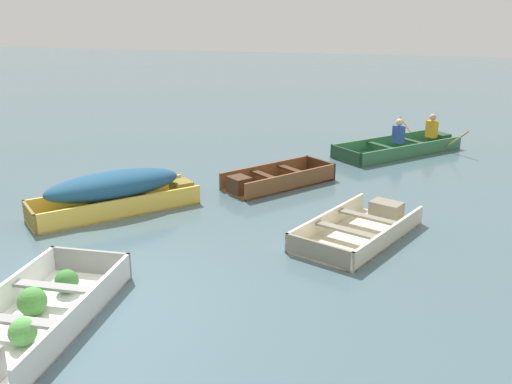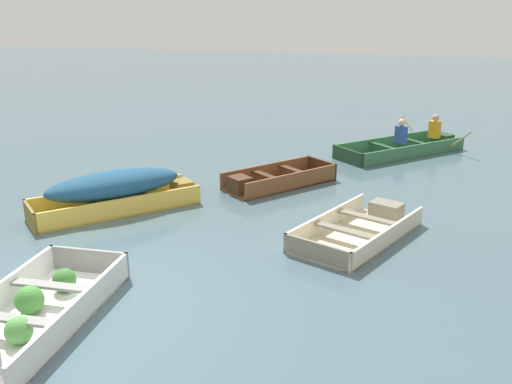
{
  "view_description": "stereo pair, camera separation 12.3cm",
  "coord_description": "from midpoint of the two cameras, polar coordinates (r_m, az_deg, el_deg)",
  "views": [
    {
      "loc": [
        3.79,
        -5.71,
        3.65
      ],
      "look_at": [
        1.1,
        3.95,
        0.35
      ],
      "focal_mm": 40.0,
      "sensor_mm": 36.0,
      "label": 1
    },
    {
      "loc": [
        3.9,
        -5.68,
        3.65
      ],
      "look_at": [
        1.1,
        3.95,
        0.35
      ],
      "focal_mm": 40.0,
      "sensor_mm": 36.0,
      "label": 2
    }
  ],
  "objects": [
    {
      "name": "dinghy_white_foreground",
      "position": [
        7.39,
        -21.8,
        -11.47
      ],
      "size": [
        1.37,
        2.79,
        0.39
      ],
      "color": "white",
      "rests_on": "ground"
    },
    {
      "name": "skiff_yellow_mid_moored",
      "position": [
        10.8,
        -14.2,
        0.29
      ],
      "size": [
        2.73,
        2.88,
        0.76
      ],
      "color": "#E5BC47",
      "rests_on": "ground"
    },
    {
      "name": "rowboat_green_with_crew",
      "position": [
        15.3,
        14.32,
        4.52
      ],
      "size": [
        3.31,
        3.4,
        0.9
      ],
      "color": "#387047",
      "rests_on": "ground"
    },
    {
      "name": "ground_plane",
      "position": [
        7.78,
        -16.53,
        -10.58
      ],
      "size": [
        80.0,
        80.0,
        0.0
      ],
      "primitive_type": "plane",
      "color": "#47606B"
    },
    {
      "name": "skiff_cream_near_moored",
      "position": [
        9.63,
        10.13,
        -3.65
      ],
      "size": [
        2.04,
        2.75,
        0.33
      ],
      "color": "beige",
      "rests_on": "ground"
    },
    {
      "name": "skiff_wooden_brown_far_moored",
      "position": [
        12.03,
        1.56,
        1.21
      ],
      "size": [
        2.21,
        2.49,
        0.36
      ],
      "color": "brown",
      "rests_on": "ground"
    }
  ]
}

